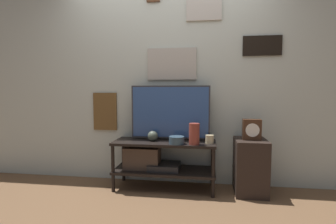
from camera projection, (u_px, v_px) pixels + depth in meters
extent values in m
plane|color=brown|center=(161.00, 197.00, 2.85)|extent=(12.00, 12.00, 0.00)
cube|color=beige|center=(168.00, 75.00, 3.27)|extent=(6.40, 0.06, 2.70)
cube|color=#B2ADA3|center=(172.00, 64.00, 3.21)|extent=(0.60, 0.02, 0.38)
cube|color=#B2BCC6|center=(172.00, 64.00, 3.20)|extent=(0.57, 0.01, 0.35)
cube|color=brown|center=(105.00, 111.00, 3.38)|extent=(0.31, 0.02, 0.48)
cube|color=slate|center=(105.00, 111.00, 3.38)|extent=(0.28, 0.01, 0.44)
cube|color=black|center=(262.00, 46.00, 3.04)|extent=(0.44, 0.02, 0.23)
cube|color=#2D2D33|center=(262.00, 46.00, 3.03)|extent=(0.40, 0.01, 0.19)
cube|color=#B7B2A8|center=(204.00, 10.00, 3.10)|extent=(0.42, 0.02, 0.25)
cube|color=beige|center=(204.00, 9.00, 3.09)|extent=(0.38, 0.01, 0.22)
cube|color=black|center=(164.00, 142.00, 3.06)|extent=(1.19, 0.44, 0.03)
cube|color=black|center=(164.00, 170.00, 3.09)|extent=(1.19, 0.44, 0.03)
cylinder|color=black|center=(113.00, 167.00, 2.98)|extent=(0.04, 0.04, 0.57)
cylinder|color=black|center=(213.00, 172.00, 2.82)|extent=(0.04, 0.04, 0.57)
cylinder|color=black|center=(123.00, 159.00, 3.36)|extent=(0.04, 0.04, 0.57)
cylinder|color=black|center=(212.00, 162.00, 3.19)|extent=(0.04, 0.04, 0.57)
cube|color=black|center=(164.00, 166.00, 3.09)|extent=(0.36, 0.31, 0.07)
cube|color=#47382D|center=(142.00, 158.00, 3.12)|extent=(0.42, 0.24, 0.26)
cylinder|color=#333338|center=(149.00, 138.00, 3.19)|extent=(0.05, 0.05, 0.02)
cylinder|color=#333338|center=(192.00, 139.00, 3.12)|extent=(0.05, 0.05, 0.02)
cube|color=#333338|center=(170.00, 112.00, 3.13)|extent=(0.94, 0.04, 0.63)
cube|color=#33518C|center=(170.00, 112.00, 3.11)|extent=(0.91, 0.01, 0.59)
cylinder|color=#2D4251|center=(177.00, 140.00, 2.90)|extent=(0.17, 0.17, 0.08)
sphere|color=#4C5647|center=(153.00, 136.00, 3.07)|extent=(0.12, 0.12, 0.12)
cylinder|color=brown|center=(194.00, 134.00, 2.86)|extent=(0.12, 0.12, 0.23)
cylinder|color=beige|center=(210.00, 139.00, 2.94)|extent=(0.09, 0.09, 0.09)
cube|color=black|center=(250.00, 166.00, 2.95)|extent=(0.35, 0.43, 0.61)
cube|color=#422819|center=(252.00, 129.00, 2.90)|extent=(0.20, 0.10, 0.23)
cylinder|color=white|center=(253.00, 130.00, 2.84)|extent=(0.15, 0.01, 0.15)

